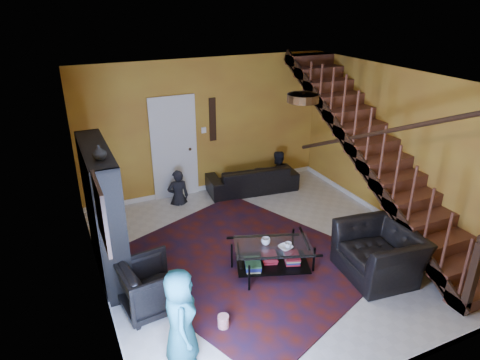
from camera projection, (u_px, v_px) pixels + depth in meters
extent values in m
plane|color=beige|center=(267.00, 252.00, 7.07)|extent=(5.50, 5.50, 0.00)
plane|color=gold|center=(206.00, 127.00, 8.79)|extent=(5.20, 0.00, 5.20)
plane|color=gold|center=(402.00, 273.00, 4.22)|extent=(5.20, 0.00, 5.20)
plane|color=gold|center=(92.00, 208.00, 5.51)|extent=(0.00, 5.50, 5.50)
plane|color=gold|center=(400.00, 150.00, 7.51)|extent=(0.00, 5.50, 5.50)
plane|color=white|center=(272.00, 82.00, 5.94)|extent=(5.50, 5.50, 0.00)
cube|color=silver|center=(208.00, 187.00, 9.33)|extent=(5.20, 0.02, 0.10)
cube|color=silver|center=(106.00, 292.00, 6.05)|extent=(0.02, 5.50, 0.10)
cube|color=gold|center=(378.00, 159.00, 7.36)|extent=(0.95, 4.92, 2.83)
cube|color=black|center=(357.00, 158.00, 7.15)|extent=(0.04, 5.02, 3.02)
cylinder|color=black|center=(362.00, 132.00, 6.98)|extent=(0.07, 4.20, 2.44)
cube|color=black|center=(472.00, 279.00, 5.51)|extent=(0.10, 0.10, 1.10)
cube|color=black|center=(104.00, 212.00, 6.24)|extent=(0.35, 1.80, 2.00)
cube|color=black|center=(109.00, 247.00, 6.48)|extent=(0.35, 1.72, 0.03)
cube|color=black|center=(103.00, 202.00, 6.18)|extent=(0.35, 1.72, 0.03)
cube|color=silver|center=(174.00, 150.00, 8.65)|extent=(0.82, 0.05, 2.05)
cube|color=maroon|center=(101.00, 213.00, 4.63)|extent=(0.04, 0.74, 0.74)
cube|color=black|center=(213.00, 120.00, 8.77)|extent=(0.14, 0.03, 0.90)
cylinder|color=#3F2814|center=(303.00, 98.00, 5.30)|extent=(0.40, 0.40, 0.10)
cube|color=#41120B|center=(245.00, 261.00, 6.83)|extent=(4.30, 4.55, 0.02)
imported|color=black|center=(252.00, 178.00, 9.20)|extent=(1.98, 0.95, 0.56)
imported|color=black|center=(151.00, 286.00, 5.69)|extent=(0.85, 0.83, 0.70)
imported|color=black|center=(379.00, 253.00, 6.39)|extent=(1.13, 1.26, 0.75)
imported|color=black|center=(178.00, 197.00, 8.67)|extent=(0.46, 0.33, 1.18)
imported|color=black|center=(277.00, 177.00, 9.53)|extent=(0.61, 0.49, 1.23)
imported|color=#175659|center=(180.00, 317.00, 4.78)|extent=(0.52, 0.67, 1.22)
cube|color=black|center=(249.00, 278.00, 6.07)|extent=(0.04, 0.04, 0.43)
cube|color=black|center=(314.00, 260.00, 6.49)|extent=(0.04, 0.04, 0.43)
cube|color=black|center=(232.00, 256.00, 6.58)|extent=(0.04, 0.04, 0.43)
cube|color=black|center=(293.00, 240.00, 7.00)|extent=(0.04, 0.04, 0.43)
cube|color=black|center=(272.00, 264.00, 6.58)|extent=(1.24, 0.95, 0.02)
cube|color=silver|center=(273.00, 246.00, 6.45)|extent=(1.32, 1.03, 0.02)
imported|color=#999999|center=(266.00, 241.00, 6.46)|extent=(0.17, 0.17, 0.11)
imported|color=#999999|center=(288.00, 246.00, 6.35)|extent=(0.11, 0.11, 0.10)
imported|color=#999999|center=(285.00, 248.00, 6.35)|extent=(0.24, 0.24, 0.05)
imported|color=#999999|center=(99.00, 152.00, 5.39)|extent=(0.18, 0.18, 0.19)
cylinder|color=red|center=(223.00, 321.00, 5.44)|extent=(0.16, 0.16, 0.17)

